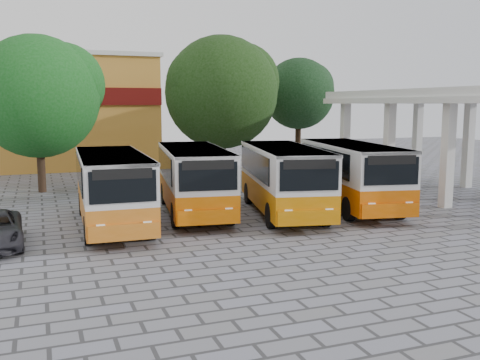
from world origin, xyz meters
name	(u,v)px	position (x,y,z in m)	size (l,w,h in m)	color
ground	(311,230)	(0.00, 0.00, 0.00)	(90.00, 90.00, 0.00)	slate
terminal_shelter	(462,99)	(10.50, 4.00, 4.91)	(6.80, 15.80, 5.40)	silver
shophouse_block	(14,111)	(-11.00, 25.99, 4.16)	(20.40, 10.40, 8.30)	orange
bus_far_left	(112,185)	(-6.83, 3.25, 1.62)	(2.66, 7.86, 2.80)	orange
bus_centre_left	(194,176)	(-3.27, 4.47, 1.64)	(3.47, 8.13, 2.83)	#DC6300
bus_centre_right	(283,175)	(0.29, 3.08, 1.66)	(4.04, 8.37, 2.88)	#C97000
bus_far_right	(352,171)	(3.71, 3.17, 1.68)	(3.95, 8.42, 2.90)	#D55600
tree_left	(39,93)	(-9.24, 12.89, 5.26)	(6.73, 6.41, 8.26)	#3B281B
tree_middle	(223,89)	(0.97, 13.05, 5.57)	(7.00, 6.66, 8.68)	black
tree_right	(299,91)	(7.63, 16.19, 5.54)	(5.13, 4.89, 7.83)	black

